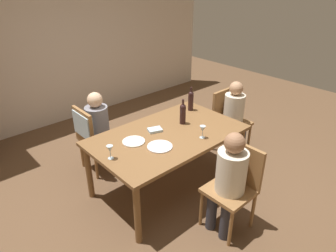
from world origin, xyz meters
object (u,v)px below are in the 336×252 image
(person_woman_host, at_px, (100,125))
(wine_glass_near_left, at_px, (203,129))
(wine_bottle_tall_green, at_px, (183,113))
(chair_right_end, at_px, (228,117))
(dinner_plate_host, at_px, (134,141))
(wine_glass_centre, at_px, (110,150))
(dinner_plate_guest_left, at_px, (160,147))
(dining_table, at_px, (168,139))
(chair_far_left, at_px, (90,132))
(wine_bottle_dark_red, at_px, (191,100))
(chair_near, at_px, (235,182))
(person_man_guest, at_px, (235,113))
(person_man_bearded, at_px, (229,177))

(person_woman_host, xyz_separation_m, wine_glass_near_left, (0.60, -1.25, 0.21))
(wine_bottle_tall_green, height_order, wine_glass_near_left, wine_bottle_tall_green)
(chair_right_end, bearing_deg, dinner_plate_host, -0.82)
(wine_glass_centre, relative_size, dinner_plate_guest_left, 0.54)
(dining_table, height_order, dinner_plate_guest_left, dinner_plate_guest_left)
(chair_far_left, xyz_separation_m, wine_bottle_dark_red, (1.21, -0.62, 0.30))
(chair_near, bearing_deg, dinner_plate_host, 25.86)
(wine_glass_near_left, bearing_deg, chair_near, -103.10)
(person_man_guest, height_order, wine_glass_near_left, person_man_guest)
(person_man_bearded, height_order, wine_bottle_tall_green, person_man_bearded)
(wine_glass_centre, bearing_deg, wine_bottle_tall_green, 4.11)
(chair_far_left, relative_size, person_man_bearded, 0.82)
(chair_near, height_order, dinner_plate_guest_left, chair_near)
(dinner_plate_host, height_order, dinner_plate_guest_left, same)
(chair_right_end, xyz_separation_m, wine_bottle_dark_red, (-0.59, 0.21, 0.36))
(wine_glass_centre, xyz_separation_m, dinner_plate_host, (0.37, 0.11, -0.10))
(chair_right_end, xyz_separation_m, person_man_guest, (0.00, -0.11, 0.10))
(chair_right_end, xyz_separation_m, wine_glass_near_left, (-1.05, -0.42, 0.32))
(chair_far_left, distance_m, wine_bottle_dark_red, 1.39)
(chair_far_left, height_order, wine_glass_centre, chair_far_left)
(chair_far_left, distance_m, dinner_plate_guest_left, 1.13)
(wine_bottle_dark_red, bearing_deg, dinner_plate_guest_left, -154.09)
(chair_near, relative_size, dinner_plate_host, 3.66)
(chair_right_end, relative_size, wine_bottle_tall_green, 2.87)
(person_man_bearded, bearing_deg, wine_bottle_dark_red, -30.22)
(person_man_bearded, bearing_deg, chair_right_end, -52.21)
(chair_near, bearing_deg, chair_far_left, 18.43)
(person_woman_host, bearing_deg, person_man_guest, 60.17)
(person_man_guest, bearing_deg, chair_near, 37.02)
(person_man_guest, height_order, wine_bottle_dark_red, person_man_guest)
(chair_right_end, relative_size, person_man_guest, 0.84)
(wine_bottle_dark_red, bearing_deg, wine_glass_near_left, -126.13)
(chair_far_left, distance_m, person_woman_host, 0.16)
(chair_near, bearing_deg, wine_glass_near_left, -13.10)
(chair_far_left, bearing_deg, dinner_plate_guest_left, 13.30)
(chair_far_left, xyz_separation_m, dinner_plate_host, (0.11, -0.81, 0.16))
(dining_table, bearing_deg, wine_bottle_tall_green, 13.79)
(wine_bottle_tall_green, height_order, dinner_plate_host, wine_bottle_tall_green)
(wine_bottle_tall_green, height_order, wine_glass_centre, wine_bottle_tall_green)
(chair_far_left, relative_size, person_woman_host, 0.83)
(wine_bottle_dark_red, height_order, wine_glass_near_left, wine_bottle_dark_red)
(dining_table, relative_size, person_man_bearded, 1.59)
(chair_far_left, relative_size, wine_bottle_tall_green, 2.87)
(chair_near, distance_m, wine_bottle_dark_red, 1.40)
(dining_table, height_order, person_woman_host, person_woman_host)
(chair_right_end, distance_m, dinner_plate_guest_left, 1.58)
(wine_bottle_dark_red, bearing_deg, person_man_bearded, -120.22)
(wine_glass_centre, height_order, dinner_plate_guest_left, wine_glass_centre)
(dining_table, height_order, chair_right_end, chair_right_end)
(chair_far_left, bearing_deg, wine_bottle_tall_green, 44.93)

